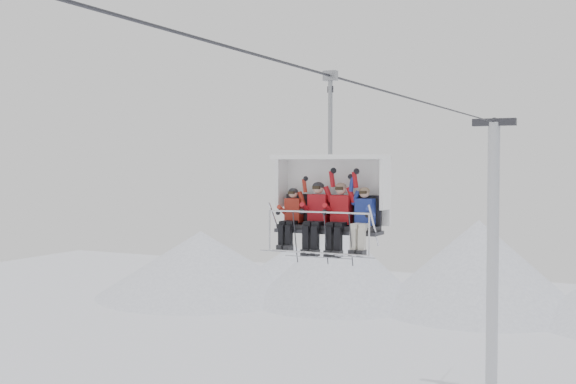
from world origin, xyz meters
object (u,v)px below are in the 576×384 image
at_px(skier_far_left, 291,216).
at_px(skier_center_right, 340,215).
at_px(chairlift_carrier, 332,193).
at_px(skier_center_left, 317,214).
at_px(lift_tower_right, 492,282).
at_px(skier_far_right, 363,218).

xyz_separation_m(skier_far_left, skier_center_right, (1.16, 0.02, 0.06)).
bearing_deg(chairlift_carrier, skier_center_left, -128.91).
distance_m(lift_tower_right, chairlift_carrier, 20.34).
xyz_separation_m(lift_tower_right, skier_center_right, (0.30, -20.04, 4.45)).
bearing_deg(skier_far_right, chairlift_carrier, 159.51).
height_order(skier_far_left, skier_far_right, skier_far_right).
distance_m(skier_center_left, skier_far_right, 1.09).
distance_m(lift_tower_right, skier_far_left, 20.55).
bearing_deg(skier_far_left, chairlift_carrier, 20.47).
relative_size(skier_far_left, skier_center_left, 0.98).
relative_size(chairlift_carrier, skier_center_right, 2.34).
distance_m(skier_far_left, skier_center_right, 1.16).
bearing_deg(skier_far_right, skier_center_right, 178.83).
bearing_deg(skier_center_right, skier_center_left, 179.87).
xyz_separation_m(skier_far_left, skier_far_right, (1.71, 0.01, 0.02)).
bearing_deg(skier_center_left, skier_far_left, -178.29).
bearing_deg(skier_center_right, skier_far_right, -1.17).
bearing_deg(skier_far_left, lift_tower_right, 87.54).
bearing_deg(skier_center_left, skier_far_right, -0.65).
height_order(chairlift_carrier, skier_center_right, chairlift_carrier).
distance_m(skier_far_left, skier_far_right, 1.71).
height_order(skier_far_left, skier_center_left, skier_center_left).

